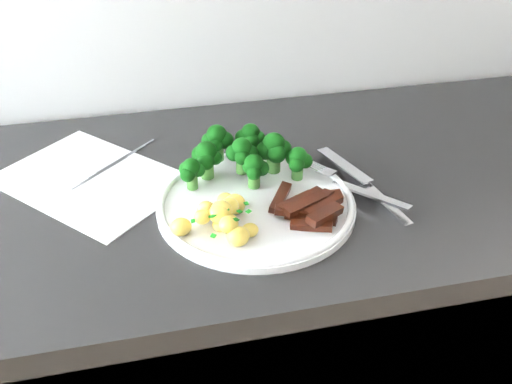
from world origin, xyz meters
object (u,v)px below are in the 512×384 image
at_px(potatoes, 221,218).
at_px(knife, 373,193).
at_px(plate, 256,203).
at_px(broccoli, 244,152).
at_px(counter, 241,366).
at_px(beef_strips, 308,206).
at_px(fork, 355,187).
at_px(recipe_paper, 91,180).

relative_size(potatoes, knife, 0.51).
bearing_deg(plate, broccoli, 90.80).
xyz_separation_m(counter, knife, (0.20, -0.08, 0.46)).
xyz_separation_m(beef_strips, fork, (0.09, 0.04, -0.00)).
bearing_deg(fork, potatoes, -167.98).
xyz_separation_m(plate, broccoli, (-0.00, 0.08, 0.04)).
distance_m(counter, potatoes, 0.50).
distance_m(broccoli, knife, 0.22).
bearing_deg(knife, beef_strips, -166.17).
height_order(recipe_paper, beef_strips, beef_strips).
distance_m(recipe_paper, potatoes, 0.27).
distance_m(counter, broccoli, 0.50).
relative_size(plate, fork, 1.68).
xyz_separation_m(recipe_paper, broccoli, (0.25, -0.05, 0.05)).
xyz_separation_m(plate, fork, (0.16, -0.00, 0.01)).
distance_m(counter, recipe_paper, 0.51).
relative_size(recipe_paper, broccoli, 1.69).
relative_size(recipe_paper, knife, 1.50).
xyz_separation_m(counter, fork, (0.18, -0.07, 0.47)).
relative_size(broccoli, beef_strips, 1.63).
xyz_separation_m(plate, beef_strips, (0.07, -0.04, 0.01)).
relative_size(potatoes, beef_strips, 0.94).
xyz_separation_m(counter, beef_strips, (0.09, -0.11, 0.47)).
relative_size(counter, broccoli, 11.23).
xyz_separation_m(broccoli, fork, (0.16, -0.09, -0.03)).
bearing_deg(broccoli, fork, -28.63).
height_order(broccoli, potatoes, broccoli).
xyz_separation_m(plate, knife, (0.19, -0.01, 0.00)).
height_order(potatoes, beef_strips, potatoes).
bearing_deg(beef_strips, potatoes, -176.20).
bearing_deg(beef_strips, counter, 128.36).
distance_m(counter, plate, 0.46).
xyz_separation_m(recipe_paper, plate, (0.25, -0.14, 0.01)).
relative_size(counter, beef_strips, 18.33).
xyz_separation_m(beef_strips, knife, (0.12, 0.03, -0.01)).
bearing_deg(recipe_paper, broccoli, -12.10).
distance_m(plate, fork, 0.16).
relative_size(plate, beef_strips, 2.35).
height_order(beef_strips, fork, beef_strips).
bearing_deg(plate, beef_strips, -31.44).
bearing_deg(recipe_paper, plate, -28.64).
xyz_separation_m(counter, recipe_paper, (-0.23, 0.07, 0.45)).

